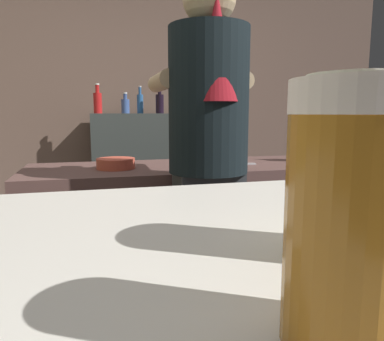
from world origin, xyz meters
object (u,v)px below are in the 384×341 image
(bartender, at_px, (209,151))
(pint_glass_far, at_px, (358,218))
(pint_glass_near, at_px, (351,166))
(bottle_hot_sauce, at_px, (160,103))
(mixing_bowl, at_px, (116,163))
(bottle_soy, at_px, (125,105))
(knife_block, at_px, (312,144))
(bottle_olive_oil, at_px, (98,102))
(chefs_knife, at_px, (234,164))
(bottle_vinegar, at_px, (140,103))

(bartender, xyz_separation_m, pint_glass_far, (-0.35, -1.37, 0.11))
(pint_glass_near, relative_size, bottle_hot_sauce, 0.64)
(mixing_bowl, relative_size, bottle_soy, 1.08)
(pint_glass_far, bearing_deg, knife_block, 57.77)
(bottle_olive_oil, bearing_deg, chefs_knife, -61.78)
(chefs_knife, relative_size, pint_glass_far, 1.76)
(knife_block, relative_size, bottle_olive_oil, 1.08)
(chefs_knife, distance_m, bottle_olive_oil, 1.55)
(knife_block, xyz_separation_m, chefs_knife, (-0.51, -0.03, -0.10))
(pint_glass_far, xyz_separation_m, bottle_vinegar, (0.29, 3.21, 0.15))
(bottle_hot_sauce, distance_m, bottle_vinegar, 0.19)
(pint_glass_near, relative_size, bottle_olive_oil, 0.62)
(pint_glass_near, height_order, bottle_vinegar, bottle_vinegar)
(mixing_bowl, relative_size, chefs_knife, 0.82)
(knife_block, bearing_deg, pint_glass_far, -122.23)
(chefs_knife, bearing_deg, pint_glass_far, -100.26)
(pint_glass_far, relative_size, bottle_olive_oil, 0.55)
(mixing_bowl, bearing_deg, bottle_vinegar, 77.68)
(bartender, xyz_separation_m, mixing_bowl, (-0.37, 0.42, -0.10))
(bartender, bearing_deg, bottle_olive_oil, 13.75)
(bottle_hot_sauce, relative_size, bottle_olive_oil, 0.96)
(mixing_bowl, relative_size, bottle_hot_sauce, 0.83)
(bartender, relative_size, mixing_bowl, 8.82)
(pint_glass_near, height_order, bottle_hot_sauce, bottle_hot_sauce)
(chefs_knife, distance_m, pint_glass_near, 1.77)
(pint_glass_far, bearing_deg, bottle_olive_oil, 91.41)
(bottle_vinegar, xyz_separation_m, bottle_olive_oil, (-0.37, -0.11, 0.00))
(bottle_hot_sauce, bearing_deg, mixing_bowl, -109.69)
(bartender, distance_m, pint_glass_near, 1.29)
(mixing_bowl, distance_m, bottle_olive_oil, 1.35)
(pint_glass_far, xyz_separation_m, bottle_soy, (0.16, 3.19, 0.12))
(chefs_knife, bearing_deg, knife_block, 13.31)
(bartender, xyz_separation_m, pint_glass_near, (-0.27, -1.26, 0.11))
(knife_block, height_order, bottle_olive_oil, bottle_olive_oil)
(knife_block, xyz_separation_m, bottle_soy, (-0.98, 1.38, 0.25))
(pint_glass_near, distance_m, bottle_soy, 3.08)
(mixing_bowl, bearing_deg, knife_block, 0.85)
(knife_block, distance_m, bottle_olive_oil, 1.79)
(chefs_knife, xyz_separation_m, pint_glass_far, (-0.63, -1.77, 0.23))
(knife_block, distance_m, mixing_bowl, 1.16)
(knife_block, distance_m, bottle_soy, 1.71)
(bartender, relative_size, chefs_knife, 7.24)
(mixing_bowl, bearing_deg, pint_glass_far, -89.44)
(bottle_hot_sauce, height_order, bottle_vinegar, bottle_vinegar)
(pint_glass_far, distance_m, bottle_olive_oil, 3.10)
(chefs_knife, relative_size, bottle_vinegar, 1.00)
(pint_glass_near, xyz_separation_m, bottle_vinegar, (0.21, 3.09, 0.14))
(chefs_knife, relative_size, bottle_soy, 1.31)
(knife_block, height_order, pint_glass_near, pint_glass_near)
(pint_glass_near, bearing_deg, knife_block, 58.07)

